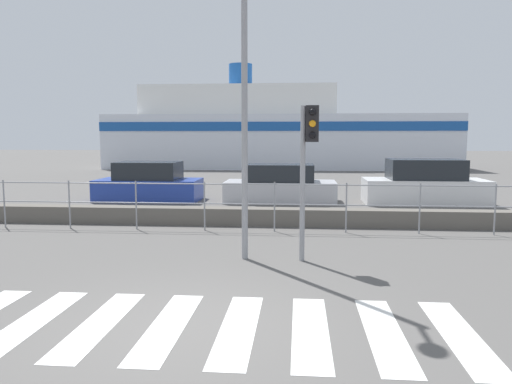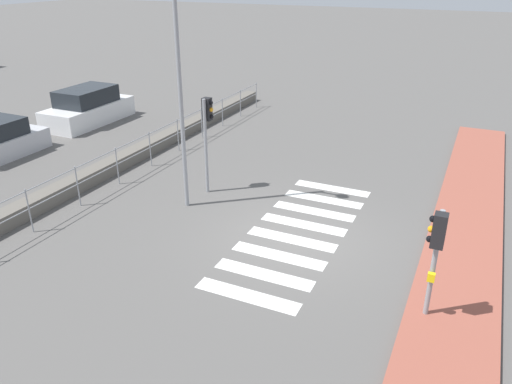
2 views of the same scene
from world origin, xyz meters
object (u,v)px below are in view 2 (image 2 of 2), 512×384
(parked_car_white, at_px, (88,108))
(streetlamp, at_px, (183,61))
(traffic_light_far, at_px, (207,124))
(traffic_light_near, at_px, (436,245))

(parked_car_white, bearing_deg, streetlamp, -122.12)
(traffic_light_far, height_order, parked_car_white, traffic_light_far)
(traffic_light_near, relative_size, traffic_light_far, 0.82)
(traffic_light_near, distance_m, parked_car_white, 17.79)
(traffic_light_near, bearing_deg, parked_car_white, 62.86)
(traffic_light_far, relative_size, parked_car_white, 0.70)
(traffic_light_near, height_order, parked_car_white, traffic_light_near)
(streetlamp, height_order, parked_car_white, streetlamp)
(traffic_light_near, relative_size, streetlamp, 0.35)
(streetlamp, bearing_deg, parked_car_white, 57.88)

